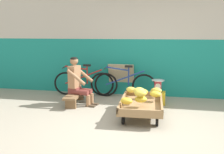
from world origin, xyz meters
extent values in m
plane|color=gray|center=(0.00, 0.00, 0.00)|extent=(80.00, 80.00, 0.00)
cube|color=#19847A|center=(0.00, 2.81, 0.77)|extent=(16.00, 0.30, 1.53)
cube|color=#B7B2A8|center=(0.00, 2.81, 2.16)|extent=(16.00, 0.30, 1.27)
cube|color=#99754C|center=(0.11, 0.88, 0.23)|extent=(0.90, 1.47, 0.05)
cube|color=#99754C|center=(-0.29, 0.86, 0.31)|extent=(0.10, 1.44, 0.10)
cube|color=#99754C|center=(0.51, 0.89, 0.31)|extent=(0.10, 1.44, 0.10)
cube|color=#99754C|center=(0.09, 1.58, 0.31)|extent=(0.84, 0.07, 0.10)
cube|color=#99754C|center=(0.14, 0.18, 0.31)|extent=(0.84, 0.07, 0.10)
cylinder|color=black|center=(-0.22, 1.37, 0.09)|extent=(0.06, 0.18, 0.18)
cylinder|color=black|center=(0.41, 1.39, 0.09)|extent=(0.06, 0.18, 0.18)
cylinder|color=black|center=(-0.18, 0.36, 0.09)|extent=(0.06, 0.18, 0.18)
cylinder|color=black|center=(0.45, 0.39, 0.09)|extent=(0.06, 0.18, 0.18)
ellipsoid|color=gold|center=(0.12, 0.65, 0.42)|extent=(0.27, 0.22, 0.13)
ellipsoid|color=yellow|center=(0.39, 1.48, 0.42)|extent=(0.27, 0.22, 0.13)
ellipsoid|color=yellow|center=(0.38, 1.13, 0.42)|extent=(0.28, 0.24, 0.13)
ellipsoid|color=gold|center=(-0.14, 0.47, 0.42)|extent=(0.28, 0.24, 0.13)
ellipsoid|color=gold|center=(0.10, 1.28, 0.42)|extent=(0.28, 0.23, 0.13)
ellipsoid|color=yellow|center=(-0.18, 1.44, 0.42)|extent=(0.30, 0.27, 0.13)
ellipsoid|color=gold|center=(0.12, 0.60, 0.55)|extent=(0.25, 0.19, 0.13)
ellipsoid|color=yellow|center=(0.06, 0.84, 0.55)|extent=(0.29, 0.27, 0.13)
cube|color=brown|center=(-1.55, 1.49, 0.24)|extent=(0.40, 1.12, 0.05)
cube|color=brown|center=(-1.58, 1.87, 0.11)|extent=(0.25, 0.10, 0.22)
cube|color=brown|center=(-1.51, 1.10, 0.11)|extent=(0.25, 0.10, 0.22)
cylinder|color=#9E704C|center=(-1.14, 1.51, 0.14)|extent=(0.10, 0.10, 0.27)
cube|color=#4C3D2D|center=(-1.08, 1.50, 0.02)|extent=(0.23, 0.13, 0.04)
cylinder|color=brown|center=(-1.33, 1.54, 0.32)|extent=(0.42, 0.19, 0.13)
cylinder|color=#9E704C|center=(-1.17, 1.33, 0.14)|extent=(0.10, 0.10, 0.27)
cube|color=#4C3D2D|center=(-1.11, 1.32, 0.02)|extent=(0.23, 0.13, 0.04)
cylinder|color=brown|center=(-1.36, 1.37, 0.32)|extent=(0.42, 0.19, 0.13)
cube|color=brown|center=(-1.55, 1.49, 0.34)|extent=(0.26, 0.31, 0.14)
cube|color=#9E704C|center=(-1.55, 1.49, 0.67)|extent=(0.23, 0.35, 0.52)
cylinder|color=#9E704C|center=(-1.35, 1.66, 0.70)|extent=(0.48, 0.15, 0.36)
cylinder|color=#9E704C|center=(-1.42, 1.26, 0.70)|extent=(0.48, 0.15, 0.36)
sphere|color=#9E704C|center=(-1.55, 1.49, 1.05)|extent=(0.19, 0.19, 0.19)
ellipsoid|color=black|center=(-1.55, 1.49, 1.10)|extent=(0.17, 0.17, 0.09)
cube|color=gold|center=(0.41, 1.88, 0.15)|extent=(0.36, 0.28, 0.30)
cylinder|color=#28282D|center=(0.41, 1.88, 0.32)|extent=(0.20, 0.20, 0.03)
cube|color=#C6384C|center=(0.41, 1.88, 0.45)|extent=(0.16, 0.10, 0.24)
cylinder|color=white|center=(0.41, 1.82, 0.45)|extent=(0.13, 0.01, 0.13)
cylinder|color=#B2B5BA|center=(0.41, 1.88, 0.58)|extent=(0.30, 0.30, 0.01)
torus|color=black|center=(-2.11, 2.30, 0.32)|extent=(0.64, 0.12, 0.64)
torus|color=black|center=(-1.09, 2.40, 0.32)|extent=(0.64, 0.12, 0.64)
cylinder|color=#AD231E|center=(-1.60, 2.35, 0.52)|extent=(1.03, 0.15, 0.43)
cylinder|color=#AD231E|center=(-1.50, 2.36, 0.56)|extent=(0.04, 0.04, 0.48)
cylinder|color=#AD231E|center=(-1.80, 2.33, 0.76)|extent=(0.62, 0.10, 0.12)
cube|color=black|center=(-1.50, 2.36, 0.83)|extent=(0.21, 0.12, 0.05)
cylinder|color=black|center=(-2.11, 2.30, 0.78)|extent=(0.08, 0.48, 0.03)
torus|color=black|center=(-0.98, 2.36, 0.32)|extent=(0.64, 0.07, 0.64)
torus|color=black|center=(0.04, 2.39, 0.32)|extent=(0.64, 0.07, 0.64)
cylinder|color=#234299|center=(-0.47, 2.38, 0.52)|extent=(1.03, 0.07, 0.43)
cylinder|color=#234299|center=(-0.37, 2.38, 0.56)|extent=(0.04, 0.04, 0.48)
cylinder|color=#234299|center=(-0.67, 2.37, 0.76)|extent=(0.62, 0.05, 0.12)
cube|color=black|center=(-0.37, 2.38, 0.83)|extent=(0.20, 0.11, 0.05)
cylinder|color=black|center=(-0.98, 2.36, 0.78)|extent=(0.04, 0.48, 0.03)
cube|color=#C6B289|center=(-0.60, 2.65, 0.43)|extent=(0.70, 0.30, 0.87)
camera|label=1|loc=(0.54, -4.21, 1.73)|focal=41.01mm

